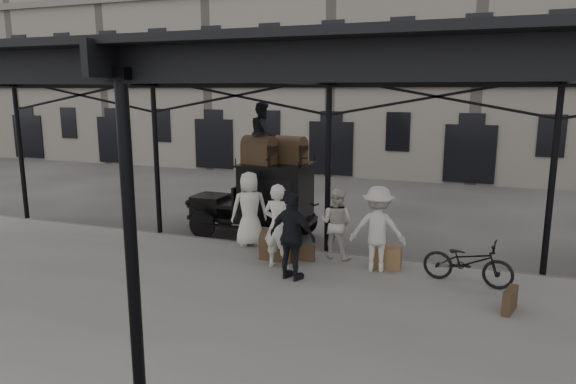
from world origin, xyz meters
name	(u,v)px	position (x,y,z in m)	size (l,w,h in m)	color
ground	(302,283)	(0.00, 0.00, 0.00)	(120.00, 120.00, 0.00)	#383533
platform	(268,317)	(0.00, -2.00, 0.07)	(28.00, 8.00, 0.15)	slate
canopy	(272,66)	(0.00, -1.72, 4.60)	(22.50, 9.00, 4.74)	black
building_frontage	(413,35)	(0.00, 18.00, 7.00)	(64.00, 8.00, 14.00)	slate
taxi	(266,197)	(-2.12, 3.06, 1.20)	(3.65, 1.55, 2.18)	black
porter_left	(278,226)	(-0.73, 0.43, 1.13)	(0.72, 0.47, 1.97)	silver
porter_midleft	(336,223)	(0.35, 1.58, 1.01)	(0.84, 0.65, 1.73)	beige
porter_centre	(250,209)	(-2.06, 1.80, 1.13)	(0.96, 0.63, 1.97)	silver
porter_official	(292,236)	(-0.16, -0.18, 1.11)	(1.13, 0.47, 1.92)	black
porter_right	(378,229)	(1.46, 1.00, 1.13)	(1.26, 0.73, 1.95)	beige
bicycle	(468,262)	(3.41, 0.83, 0.64)	(0.65, 1.85, 0.97)	black
porter_roof	(263,133)	(-2.15, 2.97, 3.03)	(0.82, 0.64, 1.69)	black
steamer_trunk_roof_near	(259,152)	(-2.20, 2.82, 2.51)	(0.90, 0.55, 0.66)	#4E3424
steamer_trunk_roof_far	(290,152)	(-1.45, 3.27, 2.50)	(0.87, 0.53, 0.64)	#4E3424
steamer_trunk_platform	(278,247)	(-0.94, 0.97, 0.45)	(0.81, 0.50, 0.60)	#4E3424
wicker_hamper	(388,257)	(1.67, 1.28, 0.40)	(0.60, 0.45, 0.50)	#8E6241
suitcase_upright	(510,300)	(4.19, -0.39, 0.38)	(0.15, 0.60, 0.45)	#4E3424
suitcase_flat	(302,253)	(-0.35, 1.06, 0.35)	(0.60, 0.15, 0.40)	#4E3424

